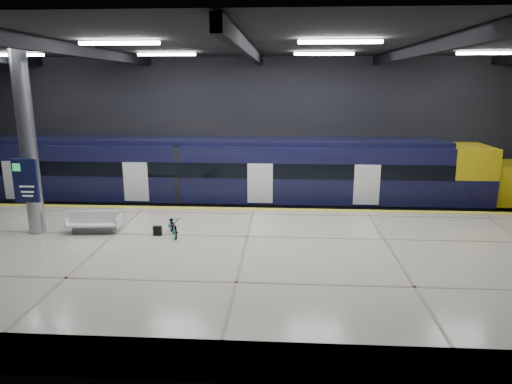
{
  "coord_description": "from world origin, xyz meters",
  "views": [
    {
      "loc": [
        1.31,
        -16.98,
        6.64
      ],
      "look_at": [
        0.17,
        1.5,
        2.2
      ],
      "focal_mm": 32.0,
      "sensor_mm": 36.0,
      "label": 1
    }
  ],
  "objects": [
    {
      "name": "safety_strip",
      "position": [
        0.0,
        2.75,
        1.11
      ],
      "size": [
        30.0,
        0.4,
        0.01
      ],
      "primitive_type": "cube",
      "color": "yellow",
      "rests_on": "platform"
    },
    {
      "name": "bicycle",
      "position": [
        -2.76,
        -1.05,
        1.49
      ],
      "size": [
        1.06,
        1.58,
        0.79
      ],
      "primitive_type": "imported",
      "rotation": [
        0.0,
        0.0,
        0.39
      ],
      "color": "#99999E",
      "rests_on": "platform"
    },
    {
      "name": "platform",
      "position": [
        0.0,
        -2.5,
        0.55
      ],
      "size": [
        30.0,
        11.0,
        1.1
      ],
      "primitive_type": "cube",
      "color": "beige",
      "rests_on": "ground"
    },
    {
      "name": "ground",
      "position": [
        0.0,
        0.0,
        0.0
      ],
      "size": [
        30.0,
        30.0,
        0.0
      ],
      "primitive_type": "plane",
      "color": "black",
      "rests_on": "ground"
    },
    {
      "name": "info_column",
      "position": [
        -8.0,
        -1.03,
        4.46
      ],
      "size": [
        0.9,
        0.78,
        6.9
      ],
      "color": "#9EA0A5",
      "rests_on": "platform"
    },
    {
      "name": "rails",
      "position": [
        0.0,
        5.5,
        0.08
      ],
      "size": [
        30.0,
        1.52,
        0.16
      ],
      "color": "gray",
      "rests_on": "ground"
    },
    {
      "name": "pannier_bag",
      "position": [
        -3.36,
        -1.05,
        1.28
      ],
      "size": [
        0.3,
        0.18,
        0.35
      ],
      "primitive_type": "cube",
      "rotation": [
        0.0,
        0.0,
        -0.0
      ],
      "color": "black",
      "rests_on": "platform"
    },
    {
      "name": "bench",
      "position": [
        -5.84,
        -0.9,
        1.4
      ],
      "size": [
        2.0,
        0.97,
        0.86
      ],
      "rotation": [
        0.0,
        0.0,
        0.09
      ],
      "color": "#595B60",
      "rests_on": "platform"
    },
    {
      "name": "train",
      "position": [
        -1.0,
        5.5,
        2.06
      ],
      "size": [
        29.4,
        2.84,
        3.79
      ],
      "color": "black",
      "rests_on": "ground"
    },
    {
      "name": "room_shell",
      "position": [
        -0.0,
        0.0,
        5.72
      ],
      "size": [
        30.1,
        16.1,
        8.05
      ],
      "color": "black",
      "rests_on": "ground"
    }
  ]
}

